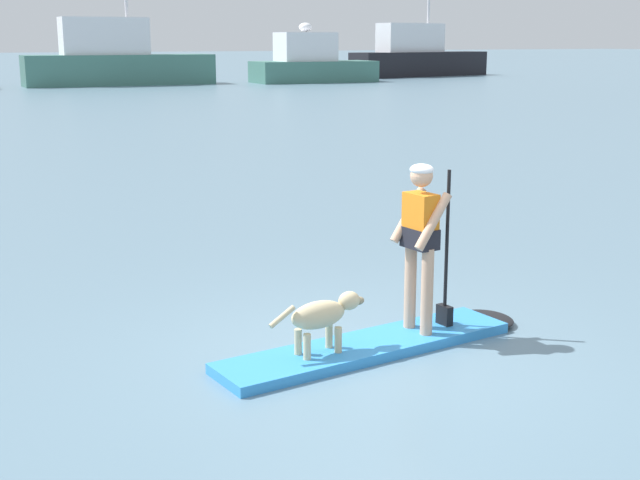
% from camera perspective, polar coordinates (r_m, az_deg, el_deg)
% --- Properties ---
extents(ground_plane, '(400.00, 400.00, 0.00)m').
position_cam_1_polar(ground_plane, '(8.41, 3.09, -7.38)').
color(ground_plane, slate).
extents(paddleboard, '(3.42, 1.02, 0.10)m').
position_cam_1_polar(paddleboard, '(8.52, 4.34, -6.76)').
color(paddleboard, '#338CD8').
rests_on(paddleboard, ground_plane).
extents(person_paddler, '(0.63, 0.51, 1.68)m').
position_cam_1_polar(person_paddler, '(8.48, 6.69, 0.34)').
color(person_paddler, tan).
rests_on(person_paddler, paddleboard).
extents(dog, '(1.03, 0.28, 0.54)m').
position_cam_1_polar(dog, '(7.98, 0.19, -4.99)').
color(dog, '#CCB78C').
rests_on(dog, paddleboard).
extents(moored_boat_starboard, '(12.22, 3.04, 9.96)m').
position_cam_1_polar(moored_boat_starboard, '(58.78, -13.32, 11.47)').
color(moored_boat_starboard, '#3F7266').
rests_on(moored_boat_starboard, ground_plane).
extents(moored_boat_far_port, '(8.66, 3.88, 4.04)m').
position_cam_1_polar(moored_boat_far_port, '(61.30, -0.59, 11.55)').
color(moored_boat_far_port, '#3F7266').
rests_on(moored_boat_far_port, ground_plane).
extents(moored_boat_outer, '(13.21, 4.70, 9.48)m').
position_cam_1_polar(moored_boat_outer, '(71.42, 6.45, 11.92)').
color(moored_boat_outer, black).
rests_on(moored_boat_outer, ground_plane).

